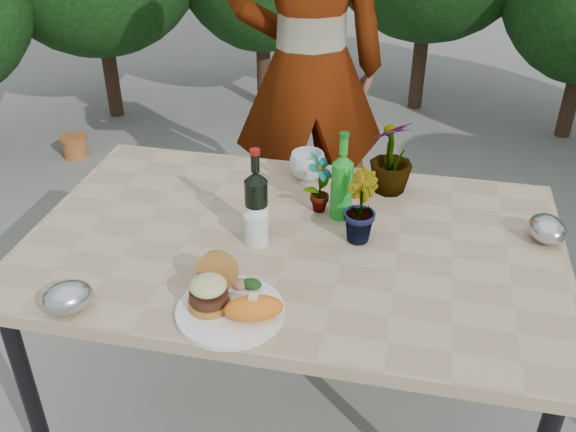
% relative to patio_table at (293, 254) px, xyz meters
% --- Properties ---
extents(ground, '(80.00, 80.00, 0.00)m').
position_rel_patio_table_xyz_m(ground, '(0.00, 0.00, -0.69)').
color(ground, slate).
rests_on(ground, ground).
extents(patio_table, '(1.60, 1.00, 0.75)m').
position_rel_patio_table_xyz_m(patio_table, '(0.00, 0.00, 0.00)').
color(patio_table, tan).
rests_on(patio_table, ground).
extents(dinner_plate, '(0.28, 0.28, 0.01)m').
position_rel_patio_table_xyz_m(dinner_plate, '(-0.09, -0.37, 0.06)').
color(dinner_plate, white).
rests_on(dinner_plate, patio_table).
extents(burger_stack, '(0.11, 0.16, 0.11)m').
position_rel_patio_table_xyz_m(burger_stack, '(-0.14, -0.35, 0.12)').
color(burger_stack, '#B7722D').
rests_on(burger_stack, dinner_plate).
extents(sweet_potato, '(0.17, 0.12, 0.06)m').
position_rel_patio_table_xyz_m(sweet_potato, '(-0.02, -0.39, 0.10)').
color(sweet_potato, orange).
rests_on(sweet_potato, dinner_plate).
extents(grilled_veg, '(0.08, 0.05, 0.03)m').
position_rel_patio_table_xyz_m(grilled_veg, '(-0.07, -0.28, 0.09)').
color(grilled_veg, olive).
rests_on(grilled_veg, dinner_plate).
extents(wine_bottle, '(0.07, 0.07, 0.30)m').
position_rel_patio_table_xyz_m(wine_bottle, '(-0.11, -0.02, 0.17)').
color(wine_bottle, black).
rests_on(wine_bottle, patio_table).
extents(sparkling_water, '(0.07, 0.07, 0.29)m').
position_rel_patio_table_xyz_m(sparkling_water, '(0.12, 0.16, 0.16)').
color(sparkling_water, '#198D1E').
rests_on(sparkling_water, patio_table).
extents(plastic_cup, '(0.07, 0.07, 0.09)m').
position_rel_patio_table_xyz_m(plastic_cup, '(-0.10, -0.04, 0.10)').
color(plastic_cup, silver).
rests_on(plastic_cup, patio_table).
extents(seedling_left, '(0.10, 0.12, 0.20)m').
position_rel_patio_table_xyz_m(seedling_left, '(0.05, 0.18, 0.16)').
color(seedling_left, '#25521C').
rests_on(seedling_left, patio_table).
extents(seedling_mid, '(0.13, 0.15, 0.22)m').
position_rel_patio_table_xyz_m(seedling_mid, '(0.19, 0.05, 0.17)').
color(seedling_mid, '#25581E').
rests_on(seedling_mid, patio_table).
extents(seedling_right, '(0.20, 0.20, 0.26)m').
position_rel_patio_table_xyz_m(seedling_right, '(0.26, 0.36, 0.19)').
color(seedling_right, '#236121').
rests_on(seedling_right, patio_table).
extents(blue_bowl, '(0.14, 0.14, 0.10)m').
position_rel_patio_table_xyz_m(blue_bowl, '(-0.03, 0.39, 0.11)').
color(blue_bowl, silver).
rests_on(blue_bowl, patio_table).
extents(foil_packet_left, '(0.17, 0.17, 0.08)m').
position_rel_patio_table_xyz_m(foil_packet_left, '(-0.50, -0.44, 0.10)').
color(foil_packet_left, '#AFB3B6').
rests_on(foil_packet_left, patio_table).
extents(foil_packet_right, '(0.14, 0.16, 0.08)m').
position_rel_patio_table_xyz_m(foil_packet_right, '(0.74, 0.15, 0.10)').
color(foil_packet_right, '#AEB1B5').
rests_on(foil_packet_right, patio_table).
extents(person, '(0.78, 0.63, 1.84)m').
position_rel_patio_table_xyz_m(person, '(-0.14, 1.01, 0.23)').
color(person, '#9F734F').
rests_on(person, ground).
extents(terracotta_pot, '(0.17, 0.17, 0.14)m').
position_rel_patio_table_xyz_m(terracotta_pot, '(-1.76, 1.72, -0.62)').
color(terracotta_pot, '#AE5E2C').
rests_on(terracotta_pot, ground).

